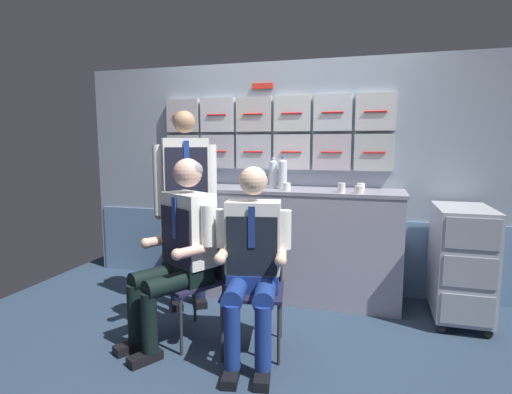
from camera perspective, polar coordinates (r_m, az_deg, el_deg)
The scene contains 15 objects.
ground at distance 2.91m, azimuth -1.55°, elevation -21.41°, with size 4.80×4.80×0.04m, color #28394E.
galley_bulkhead at distance 3.89m, azimuth 4.28°, elevation 3.07°, with size 4.20×0.14×2.15m.
galley_counter at distance 3.69m, azimuth 4.98°, elevation -6.49°, with size 1.93×0.53×0.99m.
service_trolley at distance 3.57m, azimuth 26.90°, elevation -7.99°, with size 0.40×0.65×0.91m.
folding_chair_left at distance 3.00m, azimuth -8.08°, elevation -9.75°, with size 0.55×0.55×0.82m.
crew_member_left at distance 2.87m, azimuth -10.71°, elevation -6.30°, with size 0.62×0.72×1.29m.
folding_chair_center at distance 2.83m, azimuth -0.21°, elevation -10.74°, with size 0.47×0.47×0.82m.
crew_member_center at distance 2.63m, azimuth -0.55°, elevation -8.13°, with size 0.51×0.65×1.24m.
crew_member_standing at distance 3.44m, azimuth -9.85°, elevation 0.65°, with size 0.46×0.39×1.66m.
water_bottle_tall at distance 3.58m, azimuth 3.80°, elevation 3.30°, with size 0.08×0.08×0.29m.
water_bottle_clear at distance 3.63m, azimuth 2.43°, elevation 3.31°, with size 0.07×0.07×0.28m.
coffee_cup_white at distance 3.46m, azimuth 4.35°, elevation 1.49°, with size 0.07×0.07×0.07m.
espresso_cup_small at distance 3.37m, azimuth 14.33°, elevation 1.05°, with size 0.07×0.07×0.06m.
coffee_cup_spare at distance 3.39m, azimuth 11.96°, elevation 1.32°, with size 0.06×0.06×0.08m.
paper_cup_tan at distance 3.63m, azimuth 14.56°, elevation 1.48°, with size 0.07×0.07×0.06m.
Camera 1 is at (0.78, -2.43, 1.39)m, focal length 28.38 mm.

